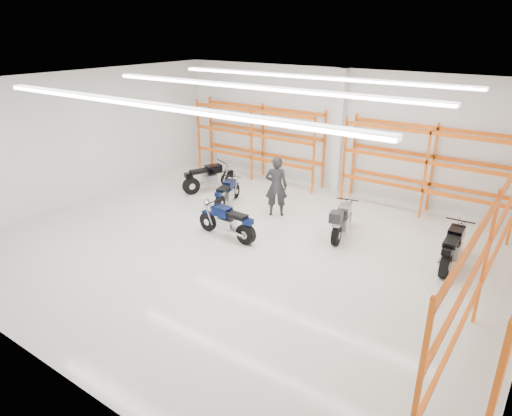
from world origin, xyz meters
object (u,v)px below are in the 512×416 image
Objects in this scene: structural_column at (339,133)px; motorcycle_main at (229,223)px; motorcycle_back_b at (227,194)px; motorcycle_back_d at (452,248)px; motorcycle_back_a at (208,178)px; standing_man at (276,186)px; motorcycle_back_c at (341,221)px.

motorcycle_main is at bearing -97.53° from structural_column.
motorcycle_back_d is at bearing -0.20° from motorcycle_back_b.
motorcycle_back_a is 5.16m from structural_column.
structural_column reaches higher than motorcycle_main.
motorcycle_back_a is 3.46m from standing_man.
standing_man is at bearing 7.93° from motorcycle_back_b.
motorcycle_back_b is 0.41× the size of structural_column.
standing_man is at bearing 177.07° from motorcycle_back_d.
motorcycle_main is 1.01× the size of motorcycle_back_a.
motorcycle_back_a is 9.04m from motorcycle_back_d.
motorcycle_back_b is (-1.71, 2.05, -0.06)m from motorcycle_main.
motorcycle_back_d reaches higher than motorcycle_main.
standing_man is 3.56m from structural_column.
motorcycle_back_d is 0.49× the size of structural_column.
standing_man reaches higher than motorcycle_main.
motorcycle_back_d is 1.11× the size of standing_man.
motorcycle_back_a is 1.04× the size of standing_man.
motorcycle_back_a is 1.13× the size of motorcycle_back_b.
structural_column is (2.45, 3.54, 1.82)m from motorcycle_back_b.
motorcycle_back_b is (1.51, -0.74, -0.08)m from motorcycle_back_a.
standing_man is at bearing 85.98° from motorcycle_main.
motorcycle_main is 1.15× the size of motorcycle_back_b.
motorcycle_main reaches higher than motorcycle_back_b.
structural_column reaches higher than motorcycle_back_a.
motorcycle_back_b is 0.83× the size of motorcycle_back_d.
motorcycle_back_d is 6.41m from structural_column.
motorcycle_back_c is 1.05× the size of standing_man.
motorcycle_back_c is at bearing 35.99° from motorcycle_main.
standing_man is at bearing 171.83° from motorcycle_back_c.
motorcycle_back_c is at bearing -8.08° from motorcycle_back_a.
motorcycle_back_a is at bearing 175.15° from motorcycle_back_d.
motorcycle_back_c is (4.39, -0.10, 0.09)m from motorcycle_back_b.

